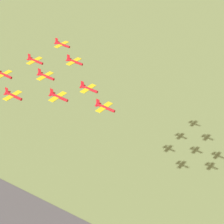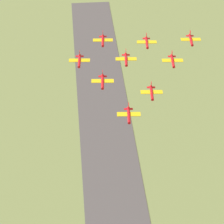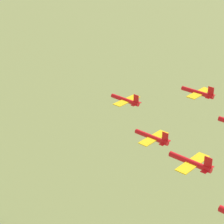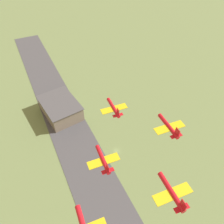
{
  "view_description": "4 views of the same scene",
  "coord_description": "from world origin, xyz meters",
  "px_view_note": "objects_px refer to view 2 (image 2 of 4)",
  "views": [
    {
      "loc": [
        18.34,
        -95.91,
        188.15
      ],
      "look_at": [
        -39.46,
        31.45,
        94.15
      ],
      "focal_mm": 70.0,
      "sensor_mm": 36.0,
      "label": 1
    },
    {
      "loc": [
        99.59,
        -5.91,
        208.39
      ],
      "look_at": [
        -41.99,
        26.25,
        97.72
      ],
      "focal_mm": 85.0,
      "sensor_mm": 36.0,
      "label": 2
    },
    {
      "loc": [
        -91.22,
        124.34,
        140.1
      ],
      "look_at": [
        -41.38,
        36.89,
        92.67
      ],
      "focal_mm": 70.0,
      "sensor_mm": 36.0,
      "label": 3
    },
    {
      "loc": [
        -84.32,
        60.86,
        140.25
      ],
      "look_at": [
        -42.92,
        33.08,
        93.16
      ],
      "focal_mm": 35.0,
      "sensor_mm": 36.0,
      "label": 4
    }
  ],
  "objects_px": {
    "jet_4": "(126,59)",
    "jet_8": "(103,40)",
    "jet_2": "(103,81)",
    "jet_7": "(147,42)",
    "jet_1": "(152,92)",
    "jet_0": "(129,115)",
    "jet_3": "(173,61)",
    "jet_5": "(79,61)",
    "jet_6": "(191,40)"
  },
  "relations": [
    {
      "from": "jet_4",
      "to": "jet_8",
      "type": "relative_size",
      "value": 1.0
    },
    {
      "from": "jet_2",
      "to": "jet_7",
      "type": "distance_m",
      "value": 36.47
    },
    {
      "from": "jet_1",
      "to": "jet_2",
      "type": "xyz_separation_m",
      "value": [
        -3.9,
        -18.06,
        5.17
      ]
    },
    {
      "from": "jet_7",
      "to": "jet_1",
      "type": "bearing_deg",
      "value": 90.0
    },
    {
      "from": "jet_1",
      "to": "jet_0",
      "type": "bearing_deg",
      "value": 59.53
    },
    {
      "from": "jet_1",
      "to": "jet_8",
      "type": "xyz_separation_m",
      "value": [
        -34.6,
        -11.43,
        4.67
      ]
    },
    {
      "from": "jet_1",
      "to": "jet_3",
      "type": "xyz_separation_m",
      "value": [
        -13.4,
        12.34,
        4.23
      ]
    },
    {
      "from": "jet_0",
      "to": "jet_1",
      "type": "height_order",
      "value": "jet_0"
    },
    {
      "from": "jet_8",
      "to": "jet_3",
      "type": "bearing_deg",
      "value": 150.46
    },
    {
      "from": "jet_5",
      "to": "jet_6",
      "type": "xyz_separation_m",
      "value": [
        -5.61,
        48.46,
        0.25
      ]
    },
    {
      "from": "jet_1",
      "to": "jet_6",
      "type": "distance_m",
      "value": 36.75
    },
    {
      "from": "jet_8",
      "to": "jet_4",
      "type": "bearing_deg",
      "value": 120.47
    },
    {
      "from": "jet_0",
      "to": "jet_6",
      "type": "relative_size",
      "value": 1.0
    },
    {
      "from": "jet_0",
      "to": "jet_8",
      "type": "xyz_separation_m",
      "value": [
        -48.0,
        0.91,
        3.12
      ]
    },
    {
      "from": "jet_2",
      "to": "jet_5",
      "type": "distance_m",
      "value": 18.23
    },
    {
      "from": "jet_0",
      "to": "jet_8",
      "type": "relative_size",
      "value": 1.0
    },
    {
      "from": "jet_6",
      "to": "jet_5",
      "type": "bearing_deg",
      "value": 18.78
    },
    {
      "from": "jet_7",
      "to": "jet_6",
      "type": "bearing_deg",
      "value": 180.0
    },
    {
      "from": "jet_3",
      "to": "jet_7",
      "type": "bearing_deg",
      "value": -59.53
    },
    {
      "from": "jet_7",
      "to": "jet_5",
      "type": "bearing_deg",
      "value": 29.54
    },
    {
      "from": "jet_0",
      "to": "jet_3",
      "type": "bearing_deg",
      "value": -120.47
    },
    {
      "from": "jet_2",
      "to": "jet_6",
      "type": "relative_size",
      "value": 1.0
    },
    {
      "from": "jet_0",
      "to": "jet_6",
      "type": "bearing_deg",
      "value": -120.47
    },
    {
      "from": "jet_2",
      "to": "jet_8",
      "type": "distance_m",
      "value": 31.41
    },
    {
      "from": "jet_8",
      "to": "jet_6",
      "type": "bearing_deg",
      "value": -180.0
    },
    {
      "from": "jet_3",
      "to": "jet_0",
      "type": "bearing_deg",
      "value": 59.53
    },
    {
      "from": "jet_4",
      "to": "jet_5",
      "type": "relative_size",
      "value": 1.0
    },
    {
      "from": "jet_3",
      "to": "jet_8",
      "type": "bearing_deg",
      "value": -29.54
    },
    {
      "from": "jet_1",
      "to": "jet_7",
      "type": "relative_size",
      "value": 1.0
    },
    {
      "from": "jet_1",
      "to": "jet_2",
      "type": "relative_size",
      "value": 1.0
    },
    {
      "from": "jet_5",
      "to": "jet_7",
      "type": "bearing_deg",
      "value": -150.46
    },
    {
      "from": "jet_7",
      "to": "jet_2",
      "type": "bearing_deg",
      "value": 59.53
    },
    {
      "from": "jet_2",
      "to": "jet_3",
      "type": "height_order",
      "value": "jet_2"
    },
    {
      "from": "jet_5",
      "to": "jet_7",
      "type": "distance_m",
      "value": 31.87
    },
    {
      "from": "jet_0",
      "to": "jet_2",
      "type": "height_order",
      "value": "jet_2"
    },
    {
      "from": "jet_6",
      "to": "jet_8",
      "type": "distance_m",
      "value": 36.95
    },
    {
      "from": "jet_2",
      "to": "jet_0",
      "type": "bearing_deg",
      "value": 120.47
    },
    {
      "from": "jet_1",
      "to": "jet_2",
      "type": "distance_m",
      "value": 19.18
    },
    {
      "from": "jet_3",
      "to": "jet_6",
      "type": "bearing_deg",
      "value": -120.47
    },
    {
      "from": "jet_1",
      "to": "jet_4",
      "type": "height_order",
      "value": "jet_4"
    },
    {
      "from": "jet_1",
      "to": "jet_7",
      "type": "xyz_separation_m",
      "value": [
        -30.7,
        6.63,
        3.63
      ]
    },
    {
      "from": "jet_0",
      "to": "jet_2",
      "type": "bearing_deg",
      "value": -59.53
    },
    {
      "from": "jet_0",
      "to": "jet_3",
      "type": "xyz_separation_m",
      "value": [
        -26.8,
        24.69,
        2.68
      ]
    },
    {
      "from": "jet_5",
      "to": "jet_6",
      "type": "relative_size",
      "value": 1.0
    },
    {
      "from": "jet_8",
      "to": "jet_0",
      "type": "bearing_deg",
      "value": 101.09
    },
    {
      "from": "jet_1",
      "to": "jet_5",
      "type": "xyz_separation_m",
      "value": [
        -21.2,
        -23.78,
        4.51
      ]
    },
    {
      "from": "jet_1",
      "to": "jet_7",
      "type": "bearing_deg",
      "value": -90.0
    },
    {
      "from": "jet_2",
      "to": "jet_7",
      "type": "height_order",
      "value": "jet_2"
    },
    {
      "from": "jet_4",
      "to": "jet_2",
      "type": "bearing_deg",
      "value": 59.53
    },
    {
      "from": "jet_4",
      "to": "jet_8",
      "type": "distance_m",
      "value": 18.22
    }
  ]
}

